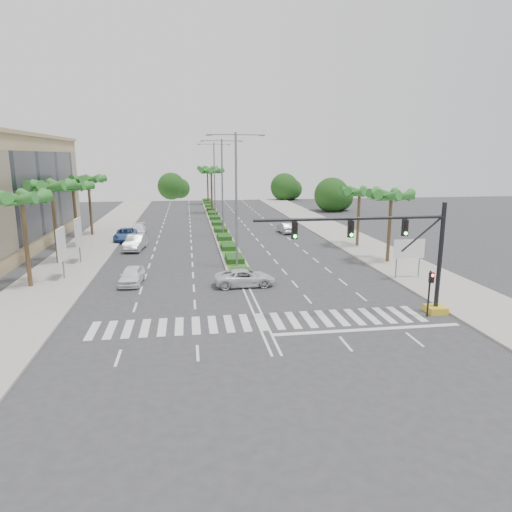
{
  "coord_description": "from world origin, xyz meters",
  "views": [
    {
      "loc": [
        -4.27,
        -26.21,
        9.99
      ],
      "look_at": [
        0.46,
        5.29,
        3.0
      ],
      "focal_mm": 32.0,
      "sensor_mm": 36.0,
      "label": 1
    }
  ],
  "objects_px": {
    "car_crossing": "(245,278)",
    "car_right": "(286,228)",
    "car_parked_c": "(125,235)",
    "car_parked_b": "(135,242)",
    "car_parked_a": "(132,275)",
    "car_parked_d": "(138,229)"
  },
  "relations": [
    {
      "from": "car_parked_a",
      "to": "car_parked_d",
      "type": "height_order",
      "value": "car_parked_a"
    },
    {
      "from": "car_parked_d",
      "to": "car_right",
      "type": "distance_m",
      "value": 19.33
    },
    {
      "from": "car_crossing",
      "to": "car_parked_b",
      "type": "bearing_deg",
      "value": 31.06
    },
    {
      "from": "car_parked_a",
      "to": "car_parked_c",
      "type": "distance_m",
      "value": 19.96
    },
    {
      "from": "car_parked_a",
      "to": "car_right",
      "type": "relative_size",
      "value": 1.0
    },
    {
      "from": "car_right",
      "to": "car_parked_d",
      "type": "bearing_deg",
      "value": -11.22
    },
    {
      "from": "car_parked_b",
      "to": "car_right",
      "type": "xyz_separation_m",
      "value": [
        18.52,
        8.55,
        -0.14
      ]
    },
    {
      "from": "car_crossing",
      "to": "car_right",
      "type": "bearing_deg",
      "value": -20.66
    },
    {
      "from": "car_crossing",
      "to": "car_parked_c",
      "type": "bearing_deg",
      "value": 27.22
    },
    {
      "from": "car_parked_b",
      "to": "car_parked_d",
      "type": "distance_m",
      "value": 10.23
    },
    {
      "from": "car_parked_a",
      "to": "car_crossing",
      "type": "height_order",
      "value": "car_parked_a"
    },
    {
      "from": "car_crossing",
      "to": "car_parked_d",
      "type": "bearing_deg",
      "value": 21.13
    },
    {
      "from": "car_right",
      "to": "car_parked_b",
      "type": "bearing_deg",
      "value": 18.48
    },
    {
      "from": "car_parked_b",
      "to": "car_parked_c",
      "type": "relative_size",
      "value": 0.93
    },
    {
      "from": "car_parked_c",
      "to": "car_parked_b",
      "type": "bearing_deg",
      "value": -74.69
    },
    {
      "from": "car_crossing",
      "to": "car_right",
      "type": "distance_m",
      "value": 25.75
    },
    {
      "from": "car_parked_b",
      "to": "car_right",
      "type": "height_order",
      "value": "car_parked_b"
    },
    {
      "from": "car_crossing",
      "to": "car_parked_a",
      "type": "bearing_deg",
      "value": 76.49
    },
    {
      "from": "car_parked_a",
      "to": "car_parked_b",
      "type": "relative_size",
      "value": 0.83
    },
    {
      "from": "car_parked_c",
      "to": "car_crossing",
      "type": "distance_m",
      "value": 24.64
    },
    {
      "from": "car_right",
      "to": "car_parked_a",
      "type": "bearing_deg",
      "value": 45.94
    },
    {
      "from": "car_parked_b",
      "to": "car_right",
      "type": "distance_m",
      "value": 20.4
    }
  ]
}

